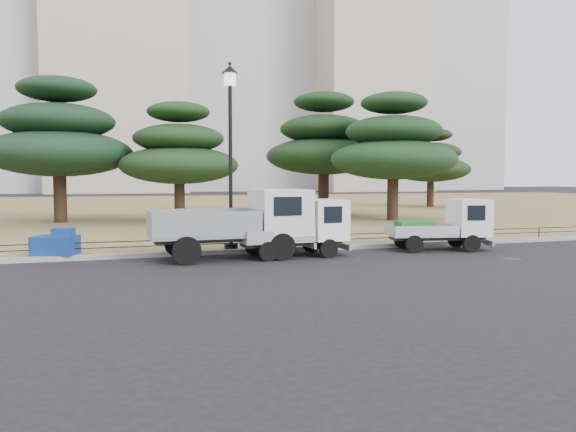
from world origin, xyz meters
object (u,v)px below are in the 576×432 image
object	(u,v)px
truck_kei_front	(301,228)
truck_large	(240,220)
tarp_pile	(56,244)
street_lamp	(230,125)
truck_kei_rear	(445,225)

from	to	relation	value
truck_kei_front	truck_large	bearing A→B (deg)	170.39
truck_large	tarp_pile	xyz separation A→B (m)	(-5.67, 1.41, -0.74)
truck_large	street_lamp	world-z (taller)	street_lamp
street_lamp	tarp_pile	xyz separation A→B (m)	(-5.62, 0.11, -3.87)
truck_large	street_lamp	size ratio (longest dim) A/B	0.82
street_lamp	tarp_pile	size ratio (longest dim) A/B	4.14
truck_kei_front	truck_kei_rear	bearing A→B (deg)	-4.73
truck_kei_front	truck_kei_rear	distance (m)	5.46
truck_large	truck_kei_front	xyz separation A→B (m)	(1.99, -0.18, -0.30)
truck_kei_rear	truck_kei_front	bearing A→B (deg)	-169.02
street_lamp	tarp_pile	world-z (taller)	street_lamp
truck_large	tarp_pile	distance (m)	5.89
truck_large	street_lamp	xyz separation A→B (m)	(-0.05, 1.30, 3.14)
street_lamp	tarp_pile	bearing A→B (deg)	178.87
truck_kei_rear	tarp_pile	xyz separation A→B (m)	(-13.12, 1.63, -0.42)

